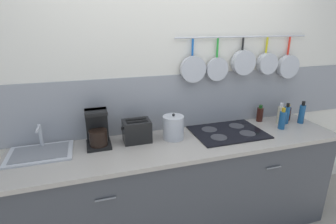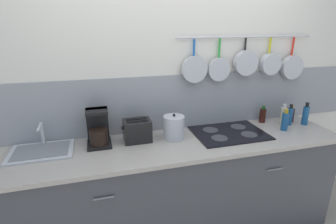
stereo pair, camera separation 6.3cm
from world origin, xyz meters
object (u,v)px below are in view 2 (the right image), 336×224
object	(u,v)px
kettle	(174,127)
bottle_olive_oil	(290,116)
bottle_sesame_oil	(263,115)
bottle_vinegar	(305,115)
toaster	(137,131)
coffee_maker	(98,130)
bottle_dish_soap	(283,116)
bottle_cooking_wine	(290,115)
bottle_hot_sauce	(285,121)

from	to	relation	value
kettle	bottle_olive_oil	size ratio (longest dim) A/B	1.09
bottle_sesame_oil	bottle_vinegar	bearing A→B (deg)	-25.04
bottle_sesame_oil	bottle_olive_oil	world-z (taller)	bottle_olive_oil
toaster	bottle_vinegar	distance (m)	1.62
coffee_maker	bottle_olive_oil	distance (m)	1.79
toaster	bottle_olive_oil	size ratio (longest dim) A/B	1.17
kettle	coffee_maker	bearing A→B (deg)	174.45
coffee_maker	kettle	size ratio (longest dim) A/B	1.32
coffee_maker	bottle_dish_soap	world-z (taller)	coffee_maker
kettle	bottle_dish_soap	size ratio (longest dim) A/B	1.06
bottle_dish_soap	bottle_cooking_wine	distance (m)	0.15
bottle_dish_soap	coffee_maker	bearing A→B (deg)	178.44
coffee_maker	toaster	bearing A→B (deg)	-4.20
bottle_dish_soap	bottle_vinegar	bearing A→B (deg)	-12.72
bottle_dish_soap	bottle_olive_oil	distance (m)	0.07
bottle_vinegar	bottle_olive_oil	bearing A→B (deg)	166.28
kettle	bottle_hot_sauce	bearing A→B (deg)	-5.33
toaster	bottle_cooking_wine	distance (m)	1.55
coffee_maker	bottle_dish_soap	bearing A→B (deg)	-1.56
bottle_sesame_oil	toaster	bearing A→B (deg)	-175.72
coffee_maker	bottle_dish_soap	distance (m)	1.72
toaster	bottle_vinegar	xyz separation A→B (m)	(1.62, -0.07, 0.01)
bottle_dish_soap	bottle_cooking_wine	bearing A→B (deg)	24.26
coffee_maker	bottle_sesame_oil	bearing A→B (deg)	2.61
kettle	bottle_dish_soap	bearing A→B (deg)	0.69
coffee_maker	toaster	size ratio (longest dim) A/B	1.22
toaster	bottle_hot_sauce	xyz separation A→B (m)	(1.34, -0.13, -0.00)
bottle_hot_sauce	bottle_olive_oil	xyz separation A→B (m)	(0.14, 0.10, 0.00)
bottle_dish_soap	bottle_vinegar	size ratio (longest dim) A/B	0.95
bottle_cooking_wine	coffee_maker	bearing A→B (deg)	-179.52
kettle	bottle_sesame_oil	bearing A→B (deg)	7.84
bottle_sesame_oil	bottle_vinegar	xyz separation A→B (m)	(0.36, -0.17, 0.02)
toaster	bottle_dish_soap	world-z (taller)	bottle_dish_soap
bottle_olive_oil	bottle_vinegar	world-z (taller)	bottle_vinegar
coffee_maker	bottle_olive_oil	xyz separation A→B (m)	(1.79, -0.06, -0.03)
toaster	bottle_cooking_wine	size ratio (longest dim) A/B	1.48
bottle_hot_sauce	bottle_olive_oil	distance (m)	0.17
bottle_olive_oil	bottle_cooking_wine	distance (m)	0.11
bottle_cooking_wine	bottle_sesame_oil	bearing A→B (deg)	168.70
bottle_hot_sauce	bottle_dish_soap	bearing A→B (deg)	57.30
toaster	kettle	xyz separation A→B (m)	(0.31, -0.04, 0.01)
kettle	bottle_dish_soap	xyz separation A→B (m)	(1.10, 0.01, -0.01)
bottle_sesame_oil	coffee_maker	bearing A→B (deg)	-177.39
bottle_sesame_oil	kettle	bearing A→B (deg)	-172.16
kettle	bottle_cooking_wine	xyz separation A→B (m)	(1.24, 0.08, -0.03)
toaster	kettle	world-z (taller)	kettle
toaster	bottle_dish_soap	distance (m)	1.41
kettle	bottle_cooking_wine	world-z (taller)	kettle
bottle_dish_soap	bottle_cooking_wine	world-z (taller)	bottle_dish_soap
bottle_dish_soap	bottle_olive_oil	size ratio (longest dim) A/B	1.02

